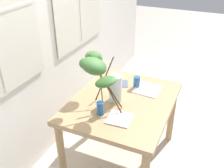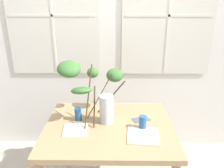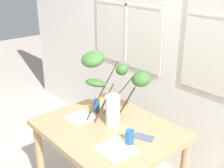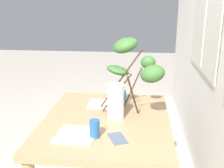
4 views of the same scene
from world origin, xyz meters
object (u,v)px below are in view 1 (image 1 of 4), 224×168
drinking_glass_blue_left (100,108)px  plate_square_right (148,89)px  vase_with_branches (102,74)px  plate_square_left (120,119)px  drinking_glass_blue_right (137,82)px  dining_table (122,109)px

drinking_glass_blue_left → plate_square_right: (0.59, -0.26, -0.06)m
vase_with_branches → plate_square_right: 0.63m
plate_square_left → vase_with_branches: bearing=57.7°
drinking_glass_blue_right → plate_square_left: drinking_glass_blue_right is taller
plate_square_right → vase_with_branches: bearing=144.2°
dining_table → plate_square_left: 0.33m
drinking_glass_blue_right → plate_square_right: drinking_glass_blue_right is taller
drinking_glass_blue_left → vase_with_branches: bearing=18.1°
dining_table → plate_square_left: plate_square_left is taller
drinking_glass_blue_left → plate_square_left: size_ratio=0.61×
plate_square_left → plate_square_right: plate_square_left is taller
plate_square_left → plate_square_right: 0.59m
dining_table → vase_with_branches: vase_with_branches is taller
vase_with_branches → plate_square_right: size_ratio=2.44×
drinking_glass_blue_right → plate_square_left: (-0.59, -0.05, -0.05)m
plate_square_left → drinking_glass_blue_left: bearing=90.2°
dining_table → drinking_glass_blue_left: (-0.29, 0.10, 0.17)m
dining_table → plate_square_right: size_ratio=4.44×
vase_with_branches → plate_square_left: 0.43m
dining_table → plate_square_left: (-0.29, -0.09, 0.12)m
drinking_glass_blue_right → plate_square_left: size_ratio=0.57×
dining_table → plate_square_left: bearing=-163.2°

